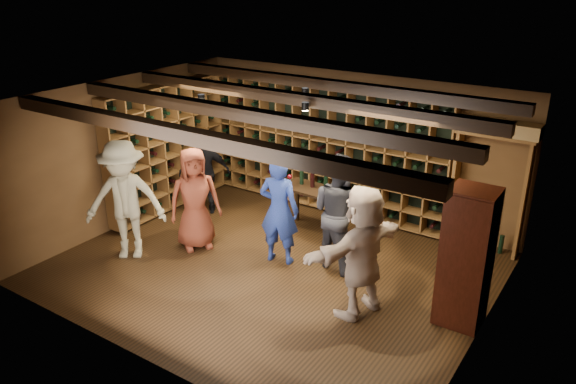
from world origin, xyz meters
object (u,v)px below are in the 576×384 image
Objects in this scene: guest_red_floral at (195,199)px; guest_woman_black at (204,173)px; display_cabinet at (466,260)px; man_grey_suit at (338,212)px; man_blue_shirt at (279,210)px; guest_khaki at (125,200)px; tasting_table at (313,193)px; guest_beige at (362,251)px.

guest_red_floral is 1.31m from guest_woman_black.
display_cabinet is 1.01× the size of man_grey_suit.
guest_woman_black is (-2.10, 0.75, -0.07)m from man_blue_shirt.
man_grey_suit is at bearing 168.69° from display_cabinet.
display_cabinet is 0.95× the size of guest_khaki.
display_cabinet is at bearing -17.23° from tasting_table.
guest_beige is at bearing -156.06° from display_cabinet.
man_grey_suit is 1.16m from tasting_table.
display_cabinet is 1.15× the size of guest_woman_black.
guest_khaki is at bearing -167.11° from display_cabinet.
guest_red_floral is 0.88× the size of guest_khaki.
guest_beige is (2.97, -0.22, 0.06)m from guest_red_floral.
guest_beige is at bearing 146.12° from man_grey_suit.
guest_red_floral is 0.93× the size of guest_beige.
man_grey_suit is 1.14× the size of guest_woman_black.
guest_beige is (-1.13, -0.50, 0.01)m from display_cabinet.
display_cabinet reaches higher than guest_red_floral.
guest_khaki is (-0.64, -0.80, 0.11)m from guest_red_floral.
tasting_table is at bearing -116.68° from guest_beige.
man_blue_shirt reaches higher than tasting_table.
man_grey_suit is at bearing -120.13° from guest_beige.
man_grey_suit is 0.95× the size of guest_khaki.
tasting_table is (2.02, 0.34, -0.05)m from guest_woman_black.
guest_beige is at bearing 120.97° from guest_woman_black.
guest_khaki reaches higher than guest_woman_black.
man_grey_suit is (-1.96, 0.39, 0.01)m from display_cabinet.
guest_woman_black is 0.83× the size of guest_khaki.
guest_red_floral is 2.98m from guest_beige.
guest_woman_black is at bearing -31.98° from man_blue_shirt.
guest_woman_black is 0.88× the size of guest_beige.
guest_beige is (1.61, -0.55, 0.04)m from man_blue_shirt.
guest_khaki is at bearing 17.17° from man_blue_shirt.
guest_beige is at bearing -26.23° from guest_khaki.
display_cabinet is 4.91m from guest_woman_black.
tasting_table is (-2.83, 1.14, -0.15)m from display_cabinet.
guest_red_floral is (-1.35, -0.32, -0.02)m from man_blue_shirt.
guest_woman_black reaches higher than tasting_table.
guest_woman_black is at bearing 69.93° from guest_red_floral.
man_grey_suit is at bearing 132.30° from guest_woman_black.
guest_beige is 2.36m from tasting_table.
display_cabinet is at bearing -177.75° from man_grey_suit.
man_blue_shirt is at bearing -41.38° from guest_red_floral.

